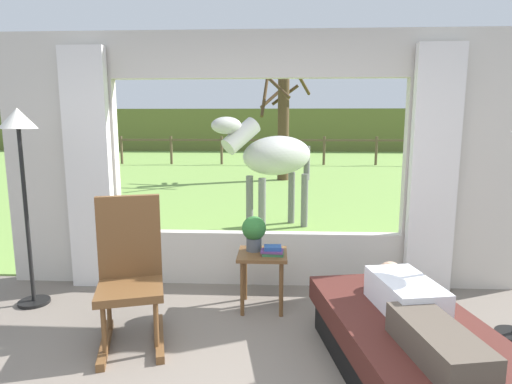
# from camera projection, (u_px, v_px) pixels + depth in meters

# --- Properties ---
(back_wall_with_window) EXTENTS (5.20, 0.12, 2.55)m
(back_wall_with_window) POSITION_uv_depth(u_px,v_px,m) (258.00, 165.00, 4.28)
(back_wall_with_window) COLOR beige
(back_wall_with_window) RESTS_ON ground_plane
(curtain_panel_left) EXTENTS (0.44, 0.10, 2.40)m
(curtain_panel_left) POSITION_uv_depth(u_px,v_px,m) (89.00, 171.00, 4.23)
(curtain_panel_left) COLOR silver
(curtain_panel_left) RESTS_ON ground_plane
(curtain_panel_right) EXTENTS (0.44, 0.10, 2.40)m
(curtain_panel_right) POSITION_uv_depth(u_px,v_px,m) (433.00, 173.00, 4.06)
(curtain_panel_right) COLOR silver
(curtain_panel_right) RESTS_ON ground_plane
(outdoor_pasture_lawn) EXTENTS (36.00, 21.68, 0.02)m
(outdoor_pasture_lawn) POSITION_uv_depth(u_px,v_px,m) (272.00, 169.00, 15.22)
(outdoor_pasture_lawn) COLOR #759E47
(outdoor_pasture_lawn) RESTS_ON ground_plane
(distant_hill_ridge) EXTENTS (36.00, 2.00, 2.40)m
(distant_hill_ridge) POSITION_uv_depth(u_px,v_px,m) (274.00, 130.00, 24.72)
(distant_hill_ridge) COLOR #616931
(distant_hill_ridge) RESTS_ON ground_plane
(recliner_sofa) EXTENTS (1.19, 1.83, 0.42)m
(recliner_sofa) POSITION_uv_depth(u_px,v_px,m) (409.00, 349.00, 2.76)
(recliner_sofa) COLOR black
(recliner_sofa) RESTS_ON ground_plane
(reclining_person) EXTENTS (0.44, 1.43, 0.22)m
(reclining_person) POSITION_uv_depth(u_px,v_px,m) (414.00, 309.00, 2.66)
(reclining_person) COLOR silver
(reclining_person) RESTS_ON recliner_sofa
(rocking_chair) EXTENTS (0.63, 0.78, 1.12)m
(rocking_chair) POSITION_uv_depth(u_px,v_px,m) (130.00, 272.00, 3.25)
(rocking_chair) COLOR brown
(rocking_chair) RESTS_ON ground_plane
(side_table) EXTENTS (0.44, 0.44, 0.52)m
(side_table) POSITION_uv_depth(u_px,v_px,m) (262.00, 263.00, 3.82)
(side_table) COLOR brown
(side_table) RESTS_ON ground_plane
(potted_plant) EXTENTS (0.22, 0.22, 0.32)m
(potted_plant) POSITION_uv_depth(u_px,v_px,m) (254.00, 231.00, 3.83)
(potted_plant) COLOR #4C5156
(potted_plant) RESTS_ON side_table
(book_stack) EXTENTS (0.21, 0.15, 0.08)m
(book_stack) POSITION_uv_depth(u_px,v_px,m) (273.00, 251.00, 3.73)
(book_stack) COLOR #337247
(book_stack) RESTS_ON side_table
(floor_lamp_left) EXTENTS (0.32, 0.32, 1.80)m
(floor_lamp_left) POSITION_uv_depth(u_px,v_px,m) (20.00, 148.00, 3.73)
(floor_lamp_left) COLOR black
(floor_lamp_left) RESTS_ON ground_plane
(horse) EXTENTS (1.63, 1.41, 1.73)m
(horse) POSITION_uv_depth(u_px,v_px,m) (274.00, 157.00, 6.45)
(horse) COLOR #B2B2AD
(horse) RESTS_ON outdoor_pasture_lawn
(pasture_tree) EXTENTS (1.52, 1.49, 3.25)m
(pasture_tree) POSITION_uv_depth(u_px,v_px,m) (283.00, 123.00, 12.00)
(pasture_tree) COLOR #4C3823
(pasture_tree) RESTS_ON outdoor_pasture_lawn
(pasture_fence_line) EXTENTS (16.10, 0.10, 1.10)m
(pasture_fence_line) POSITION_uv_depth(u_px,v_px,m) (273.00, 146.00, 16.48)
(pasture_fence_line) COLOR brown
(pasture_fence_line) RESTS_ON outdoor_pasture_lawn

